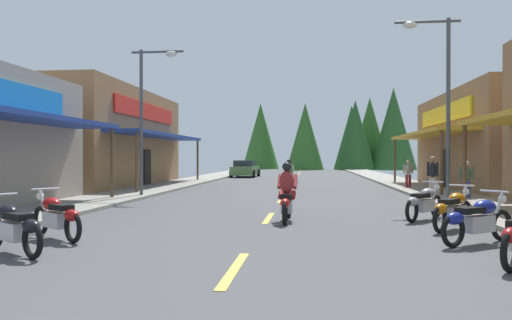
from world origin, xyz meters
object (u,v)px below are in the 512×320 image
Objects in this scene: streetlamp_left at (149,101)px; rider_cruising_lead at (287,197)px; motorcycle_parked_right_2 at (477,219)px; motorcycle_parked_left_2 at (13,226)px; motorcycle_parked_right_3 at (453,209)px; motorcycle_parked_right_4 at (424,202)px; streetlamp_right at (438,84)px; motorcycle_parked_left_3 at (57,216)px; rider_cruising_trailing at (289,176)px; pedestrian_waiting at (466,178)px; parked_car_curbside at (245,169)px; pedestrian_browsing at (408,172)px; pedestrian_by_shop at (433,174)px.

streetlamp_left reaches higher than rider_cruising_lead.
motorcycle_parked_right_2 is 8.64m from motorcycle_parked_left_2.
motorcycle_parked_right_2 is 1.01× the size of motorcycle_parked_right_3.
motorcycle_parked_right_4 is 9.88m from motorcycle_parked_left_2.
streetlamp_right is 3.52× the size of motorcycle_parked_left_2.
rider_cruising_lead is at bearing -107.50° from motorcycle_parked_left_3.
motorcycle_parked_right_3 is at bearing -103.35° from rider_cruising_lead.
rider_cruising_trailing reaches higher than pedestrian_waiting.
parked_car_curbside is at bearing -55.92° from motorcycle_parked_left_2.
pedestrian_browsing is at bearing 30.44° from motorcycle_parked_right_3.
rider_cruising_lead reaches higher than motorcycle_parked_right_2.
pedestrian_by_shop is 1.12× the size of pedestrian_waiting.
motorcycle_parked_right_2 is 10.06m from pedestrian_waiting.
parked_car_curbside is (-0.18, 30.90, 0.20)m from motorcycle_parked_left_3.
motorcycle_parked_right_4 is 9.16m from motorcycle_parked_left_3.
motorcycle_parked_right_4 is at bearing 46.65° from motorcycle_parked_right_3.
rider_cruising_lead is 1.38× the size of pedestrian_browsing.
parked_car_curbside is (-9.79, 23.11, -3.51)m from streetlamp_right.
motorcycle_parked_left_2 is at bearing -82.82° from streetlamp_left.
pedestrian_by_shop is 22.53m from parked_car_curbside.
rider_cruising_lead is at bearing -178.76° from rider_cruising_trailing.
motorcycle_parked_right_4 is at bearing 56.21° from motorcycle_parked_right_2.
motorcycle_parked_left_3 is at bearing -166.80° from pedestrian_by_shop.
parked_car_curbside is at bearing 86.56° from streetlamp_left.
pedestrian_waiting reaches higher than motorcycle_parked_right_3.
motorcycle_parked_right_4 is at bearing -167.48° from pedestrian_waiting.
motorcycle_parked_left_2 is (-8.44, -1.87, 0.00)m from motorcycle_parked_right_2.
pedestrian_by_shop is at bearing -95.96° from motorcycle_parked_left_3.
rider_cruising_trailing is at bearing 100.59° from pedestrian_by_shop.
parked_car_curbside is at bearing -52.58° from motorcycle_parked_left_3.
rider_cruising_lead reaches higher than motorcycle_parked_right_4.
motorcycle_parked_left_3 is (1.43, -10.10, -3.54)m from streetlamp_left.
pedestrian_browsing is at bearing 85.24° from streetlamp_right.
motorcycle_parked_right_2 is 1.14× the size of pedestrian_browsing.
motorcycle_parked_right_3 is 0.82× the size of rider_cruising_lead.
motorcycle_parked_right_3 is at bearing -122.40° from motorcycle_parked_left_2.
motorcycle_parked_right_4 is 12.95m from pedestrian_browsing.
streetlamp_left is 9.72m from rider_cruising_lead.
rider_cruising_lead is at bearing -137.91° from streetlamp_right.
streetlamp_right is 9.53m from pedestrian_browsing.
motorcycle_parked_left_2 is at bearing -135.79° from streetlamp_right.
streetlamp_left is 12.24m from motorcycle_parked_left_2.
motorcycle_parked_left_3 is 1.15× the size of pedestrian_waiting.
pedestrian_waiting is at bearing -149.40° from parked_car_curbside.
motorcycle_parked_right_3 is 15.56m from rider_cruising_trailing.
pedestrian_by_shop is at bearing -34.60° from rider_cruising_lead.
streetlamp_left is 0.95× the size of streetlamp_right.
rider_cruising_trailing reaches higher than motorcycle_parked_left_3.
rider_cruising_trailing is at bearing 3.77° from rider_cruising_lead.
motorcycle_parked_right_3 is at bearing 50.85° from motorcycle_parked_right_2.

